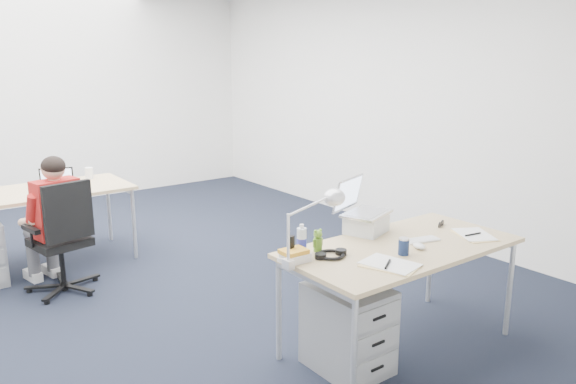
{
  "coord_description": "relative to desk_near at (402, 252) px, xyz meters",
  "views": [
    {
      "loc": [
        -1.78,
        -4.38,
        1.94
      ],
      "look_at": [
        0.93,
        -0.78,
        0.85
      ],
      "focal_mm": 35.0,
      "sensor_mm": 36.0,
      "label": 1
    }
  ],
  "objects": [
    {
      "name": "floor",
      "position": [
        -0.93,
        2.03,
        -0.68
      ],
      "size": [
        7.0,
        7.0,
        0.0
      ],
      "primitive_type": "plane",
      "color": "black",
      "rests_on": "ground"
    },
    {
      "name": "room",
      "position": [
        -0.93,
        2.03,
        1.03
      ],
      "size": [
        6.02,
        7.02,
        2.8
      ],
      "color": "white",
      "rests_on": "ground"
    },
    {
      "name": "desk_near",
      "position": [
        0.0,
        0.0,
        0.0
      ],
      "size": [
        1.6,
        0.8,
        0.73
      ],
      "color": "tan",
      "rests_on": "ground"
    },
    {
      "name": "desk_far",
      "position": [
        -1.51,
        3.1,
        0.0
      ],
      "size": [
        1.6,
        0.8,
        0.73
      ],
      "color": "tan",
      "rests_on": "ground"
    },
    {
      "name": "office_chair",
      "position": [
        -1.55,
        2.33,
        -0.41
      ],
      "size": [
        0.71,
        0.71,
        0.97
      ],
      "rotation": [
        0.0,
        0.0,
        0.18
      ],
      "color": "black",
      "rests_on": "ground"
    },
    {
      "name": "seated_person",
      "position": [
        -1.57,
        2.49,
        -0.11
      ],
      "size": [
        0.42,
        0.66,
        1.15
      ],
      "rotation": [
        0.0,
        0.0,
        0.2
      ],
      "color": "#A41A17",
      "rests_on": "ground"
    },
    {
      "name": "drawer_pedestal_near",
      "position": [
        -0.47,
        0.0,
        -0.41
      ],
      "size": [
        0.4,
        0.5,
        0.55
      ],
      "primitive_type": "cube",
      "color": "gray",
      "rests_on": "ground"
    },
    {
      "name": "silver_laptop",
      "position": [
        0.01,
        0.34,
        0.24
      ],
      "size": [
        0.43,
        0.39,
        0.38
      ],
      "primitive_type": null,
      "rotation": [
        0.0,
        0.0,
        0.34
      ],
      "color": "silver",
      "rests_on": "desk_near"
    },
    {
      "name": "wireless_keyboard",
      "position": [
        0.18,
        -0.02,
        0.05
      ],
      "size": [
        0.26,
        0.16,
        0.01
      ],
      "primitive_type": "cube",
      "rotation": [
        0.0,
        0.0,
        -0.25
      ],
      "color": "white",
      "rests_on": "desk_near"
    },
    {
      "name": "computer_mouse",
      "position": [
        0.03,
        -0.11,
        0.06
      ],
      "size": [
        0.09,
        0.12,
        0.04
      ],
      "primitive_type": "ellipsoid",
      "rotation": [
        0.0,
        0.0,
        -0.25
      ],
      "color": "white",
      "rests_on": "desk_near"
    },
    {
      "name": "headphones",
      "position": [
        -0.52,
        0.12,
        0.06
      ],
      "size": [
        0.24,
        0.2,
        0.04
      ],
      "primitive_type": null,
      "rotation": [
        0.0,
        0.0,
        -0.12
      ],
      "color": "black",
      "rests_on": "desk_near"
    },
    {
      "name": "can_koozie",
      "position": [
        -0.13,
        -0.13,
        0.1
      ],
      "size": [
        0.09,
        0.09,
        0.11
      ],
      "primitive_type": "cylinder",
      "rotation": [
        0.0,
        0.0,
        -0.35
      ],
      "color": "#162446",
      "rests_on": "desk_near"
    },
    {
      "name": "water_bottle",
      "position": [
        -0.64,
        0.25,
        0.15
      ],
      "size": [
        0.07,
        0.07,
        0.2
      ],
      "primitive_type": "cylinder",
      "rotation": [
        0.0,
        0.0,
        0.06
      ],
      "color": "silver",
      "rests_on": "desk_near"
    },
    {
      "name": "bear_figurine",
      "position": [
        -0.52,
        0.24,
        0.12
      ],
      "size": [
        0.1,
        0.08,
        0.15
      ],
      "primitive_type": null,
      "rotation": [
        0.0,
        0.0,
        0.37
      ],
      "color": "#407920",
      "rests_on": "desk_near"
    },
    {
      "name": "book_stack",
      "position": [
        -0.75,
        0.19,
        0.08
      ],
      "size": [
        0.18,
        0.14,
        0.08
      ],
      "primitive_type": "cube",
      "rotation": [
        0.0,
        0.0,
        0.07
      ],
      "color": "silver",
      "rests_on": "desk_near"
    },
    {
      "name": "cordless_phone",
      "position": [
        -0.75,
        0.22,
        0.12
      ],
      "size": [
        0.05,
        0.04,
        0.15
      ],
      "primitive_type": "cube",
      "rotation": [
        0.0,
        0.0,
        0.32
      ],
      "color": "black",
      "rests_on": "desk_near"
    },
    {
      "name": "papers_left",
      "position": [
        -0.34,
        -0.21,
        0.05
      ],
      "size": [
        0.31,
        0.37,
        0.01
      ],
      "primitive_type": "cube",
      "rotation": [
        0.0,
        0.0,
        0.28
      ],
      "color": "#EECF8A",
      "rests_on": "desk_near"
    },
    {
      "name": "papers_right",
      "position": [
        0.55,
        -0.17,
        0.05
      ],
      "size": [
        0.32,
        0.36,
        0.01
      ],
      "primitive_type": "cube",
      "rotation": [
        0.0,
        0.0,
        -0.47
      ],
      "color": "#EECF8A",
      "rests_on": "desk_near"
    },
    {
      "name": "sunglasses",
      "position": [
        0.56,
        0.12,
        0.06
      ],
      "size": [
        0.12,
        0.09,
        0.03
      ],
      "primitive_type": null,
      "rotation": [
        0.0,
        0.0,
        0.36
      ],
      "color": "black",
      "rests_on": "desk_near"
    },
    {
      "name": "desk_lamp",
      "position": [
        -0.71,
        0.12,
        0.27
      ],
      "size": [
        0.42,
        0.24,
        0.45
      ],
      "primitive_type": null,
      "rotation": [
        0.0,
        0.0,
        -0.25
      ],
      "color": "silver",
      "rests_on": "desk_near"
    },
    {
      "name": "dark_laptop",
      "position": [
        -1.39,
        2.97,
        0.15
      ],
      "size": [
        0.37,
        0.37,
        0.22
      ],
      "primitive_type": null,
      "rotation": [
        0.0,
        0.0,
        -0.34
      ],
      "color": "black",
      "rests_on": "desk_far"
    },
    {
      "name": "far_cup",
      "position": [
        -0.97,
        3.34,
        0.1
      ],
      "size": [
        0.1,
        0.1,
        0.11
      ],
      "primitive_type": "cylinder",
      "rotation": [
        0.0,
        0.0,
        -0.26
      ],
      "color": "white",
      "rests_on": "desk_far"
    }
  ]
}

